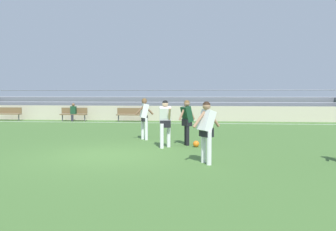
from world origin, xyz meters
name	(u,v)px	position (x,y,z in m)	size (l,w,h in m)	color
ground_plane	(108,155)	(0.00, 0.00, 0.00)	(160.00, 160.00, 0.00)	#477033
field_line_sideline	(159,123)	(0.00, 11.36, 0.00)	(44.00, 0.12, 0.01)	white
sideline_wall	(162,113)	(0.00, 13.10, 0.51)	(48.00, 0.16, 1.02)	beige
bleacher_stand	(157,106)	(-0.70, 15.41, 0.90)	(26.66, 2.87, 2.16)	#9EA3AD
bench_far_left	(74,113)	(-5.89, 12.21, 0.55)	(1.80, 0.40, 0.90)	brown
bench_near_bin	(130,113)	(-2.02, 12.21, 0.55)	(1.80, 0.40, 0.90)	brown
bench_far_right	(9,113)	(-10.57, 12.21, 0.55)	(1.80, 0.40, 0.90)	brown
spectator_seated	(73,111)	(-5.89, 12.09, 0.70)	(0.36, 0.42, 1.21)	#2D2D38
player_dark_deep_cover	(187,119)	(2.25, 2.26, 0.96)	(0.60, 0.51, 1.62)	black
player_white_trailing_run	(165,120)	(1.55, 1.58, 0.96)	(0.45, 0.65, 1.62)	white
player_white_wide_left	(144,115)	(0.48, 3.53, 0.99)	(0.70, 0.49, 1.67)	white
player_white_dropping_back	(206,127)	(2.93, -0.95, 0.98)	(0.74, 0.53, 1.65)	white
soccer_ball	(196,144)	(2.59, 1.85, 0.11)	(0.22, 0.22, 0.22)	orange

